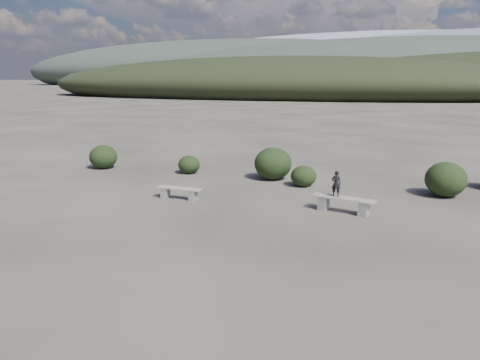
% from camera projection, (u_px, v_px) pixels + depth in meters
% --- Properties ---
extents(ground, '(1200.00, 1200.00, 0.00)m').
position_uv_depth(ground, '(196.00, 252.00, 11.62)').
color(ground, '#322D27').
rests_on(ground, ground).
extents(bench_left, '(1.68, 0.37, 0.42)m').
position_uv_depth(bench_left, '(179.00, 192.00, 16.61)').
color(bench_left, slate).
rests_on(bench_left, ground).
extents(bench_right, '(2.05, 0.83, 0.50)m').
position_uv_depth(bench_right, '(343.00, 203.00, 14.93)').
color(bench_right, slate).
rests_on(bench_right, ground).
extents(seated_person, '(0.31, 0.21, 0.84)m').
position_uv_depth(seated_person, '(336.00, 184.00, 14.94)').
color(seated_person, black).
rests_on(seated_person, bench_right).
extents(shrub_a, '(0.98, 0.98, 0.80)m').
position_uv_depth(shrub_a, '(189.00, 165.00, 21.03)').
color(shrub_a, black).
rests_on(shrub_a, ground).
extents(shrub_b, '(1.59, 1.59, 1.36)m').
position_uv_depth(shrub_b, '(273.00, 164.00, 19.75)').
color(shrub_b, black).
rests_on(shrub_b, ground).
extents(shrub_c, '(1.03, 1.03, 0.82)m').
position_uv_depth(shrub_c, '(304.00, 176.00, 18.54)').
color(shrub_c, black).
rests_on(shrub_c, ground).
extents(shrub_d, '(1.45, 1.45, 1.27)m').
position_uv_depth(shrub_d, '(446.00, 179.00, 16.89)').
color(shrub_d, black).
rests_on(shrub_d, ground).
extents(shrub_f, '(1.31, 1.31, 1.11)m').
position_uv_depth(shrub_f, '(103.00, 157.00, 22.18)').
color(shrub_f, black).
rests_on(shrub_f, ground).
extents(mountain_ridges, '(500.00, 400.00, 56.00)m').
position_uv_depth(mountain_ridges, '(397.00, 67.00, 322.65)').
color(mountain_ridges, black).
rests_on(mountain_ridges, ground).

